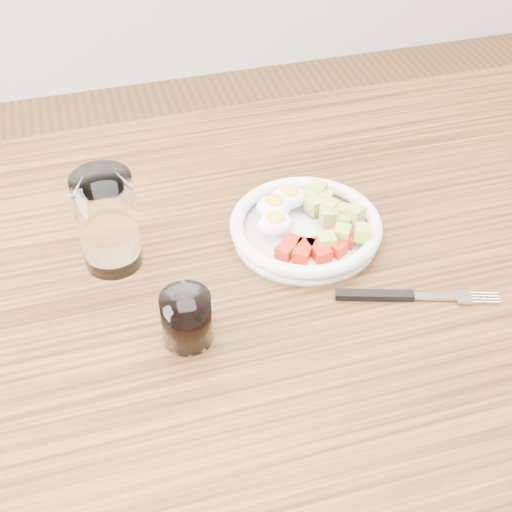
{
  "coord_description": "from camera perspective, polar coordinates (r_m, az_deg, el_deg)",
  "views": [
    {
      "loc": [
        -0.21,
        -0.67,
        1.45
      ],
      "look_at": [
        -0.01,
        0.01,
        0.8
      ],
      "focal_mm": 50.0,
      "sensor_mm": 36.0,
      "label": 1
    }
  ],
  "objects": [
    {
      "name": "dining_table",
      "position": [
        1.05,
        0.68,
        -5.52
      ],
      "size": [
        1.5,
        0.9,
        0.77
      ],
      "color": "brown",
      "rests_on": "ground"
    },
    {
      "name": "bowl",
      "position": [
        1.03,
        3.93,
        2.48
      ],
      "size": [
        0.22,
        0.22,
        0.05
      ],
      "color": "white",
      "rests_on": "dining_table"
    },
    {
      "name": "fork",
      "position": [
        0.96,
        11.2,
        -3.14
      ],
      "size": [
        0.21,
        0.08,
        0.01
      ],
      "color": "black",
      "rests_on": "dining_table"
    },
    {
      "name": "water_glass",
      "position": [
        0.97,
        -11.79,
        2.72
      ],
      "size": [
        0.08,
        0.08,
        0.14
      ],
      "primitive_type": "cylinder",
      "color": "white",
      "rests_on": "dining_table"
    },
    {
      "name": "coffee_glass",
      "position": [
        0.88,
        -5.58,
        -5.02
      ],
      "size": [
        0.06,
        0.06,
        0.07
      ],
      "color": "white",
      "rests_on": "dining_table"
    }
  ]
}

